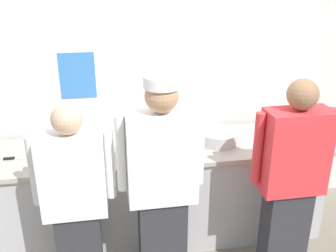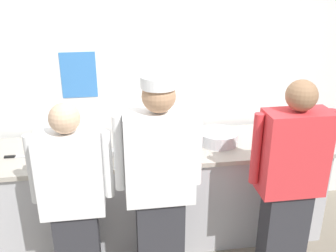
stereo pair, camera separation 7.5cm
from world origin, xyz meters
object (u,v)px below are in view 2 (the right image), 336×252
at_px(deli_cup, 58,149).
at_px(ramekin_green_sauce, 109,153).
at_px(chef_far_right, 290,182).
at_px(ramekin_red_sauce, 194,149).
at_px(squeeze_bottle_primary, 64,139).
at_px(plate_stack_front, 276,131).
at_px(plate_stack_rear, 47,142).
at_px(ramekin_orange_sauce, 130,150).
at_px(mixing_bowl_steel, 218,137).
at_px(chefs_knife, 18,156).
at_px(chef_near_left, 74,202).
at_px(chef_center, 160,186).
at_px(sheet_tray, 161,144).

bearing_deg(deli_cup, ramekin_green_sauce, -10.90).
bearing_deg(chef_far_right, ramekin_red_sauce, 137.25).
bearing_deg(squeeze_bottle_primary, ramekin_red_sauce, -10.91).
height_order(plate_stack_front, ramekin_red_sauce, plate_stack_front).
xyz_separation_m(plate_stack_front, plate_stack_rear, (-2.12, 0.05, 0.01)).
relative_size(ramekin_green_sauce, deli_cup, 0.99).
bearing_deg(squeeze_bottle_primary, ramekin_orange_sauce, -16.20).
xyz_separation_m(mixing_bowl_steel, ramekin_red_sauce, (-0.24, -0.13, -0.03)).
relative_size(ramekin_red_sauce, chefs_knife, 0.33).
height_order(squeeze_bottle_primary, chefs_knife, squeeze_bottle_primary).
distance_m(plate_stack_front, ramekin_orange_sauce, 1.41).
distance_m(chef_near_left, plate_stack_front, 1.99).
height_order(chef_near_left, plate_stack_rear, chef_near_left).
xyz_separation_m(chef_near_left, plate_stack_rear, (-0.29, 0.81, 0.12)).
bearing_deg(ramekin_orange_sauce, ramekin_red_sauce, -5.36).
relative_size(ramekin_green_sauce, chefs_knife, 0.37).
relative_size(chef_center, ramekin_orange_sauce, 16.67).
xyz_separation_m(squeeze_bottle_primary, ramekin_green_sauce, (0.38, -0.20, -0.07)).
height_order(chef_far_right, sheet_tray, chef_far_right).
xyz_separation_m(sheet_tray, ramekin_orange_sauce, (-0.28, -0.10, 0.01)).
relative_size(chef_center, squeeze_bottle_primary, 8.86).
xyz_separation_m(sheet_tray, squeeze_bottle_primary, (-0.84, 0.06, 0.08)).
relative_size(sheet_tray, ramekin_red_sauce, 4.63).
distance_m(chef_near_left, ramekin_orange_sauce, 0.72).
bearing_deg(plate_stack_rear, chef_center, -43.33).
distance_m(chef_far_right, ramekin_red_sauce, 0.84).
height_order(chef_center, plate_stack_front, chef_center).
bearing_deg(chef_near_left, chefs_knife, 128.89).
xyz_separation_m(chef_far_right, plate_stack_rear, (-1.89, 0.87, 0.06)).
xyz_separation_m(plate_stack_front, ramekin_green_sauce, (-1.58, -0.24, 0.00)).
height_order(mixing_bowl_steel, ramekin_red_sauce, mixing_bowl_steel).
bearing_deg(ramekin_red_sauce, chefs_knife, 176.13).
relative_size(chef_near_left, chefs_knife, 5.75).
distance_m(mixing_bowl_steel, ramekin_green_sauce, 0.98).
bearing_deg(chef_far_right, mixing_bowl_steel, 117.83).
relative_size(sheet_tray, chefs_knife, 1.52).
bearing_deg(plate_stack_front, squeeze_bottle_primary, -178.79).
bearing_deg(plate_stack_front, ramekin_green_sauce, -171.39).
relative_size(chef_near_left, plate_stack_rear, 7.45).
distance_m(plate_stack_front, deli_cup, 2.00).
height_order(plate_stack_front, deli_cup, deli_cup).
bearing_deg(deli_cup, chef_center, -39.80).
xyz_separation_m(ramekin_green_sauce, ramekin_red_sauce, (0.73, -0.02, -0.01)).
bearing_deg(sheet_tray, chefs_knife, -177.48).
distance_m(chef_near_left, sheet_tray, 0.98).
bearing_deg(sheet_tray, squeeze_bottle_primary, 175.82).
bearing_deg(plate_stack_front, ramekin_red_sauce, -163.20).
relative_size(chef_far_right, plate_stack_front, 8.71).
relative_size(chef_center, chef_far_right, 1.04).
xyz_separation_m(plate_stack_rear, squeeze_bottle_primary, (0.16, -0.09, 0.06)).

